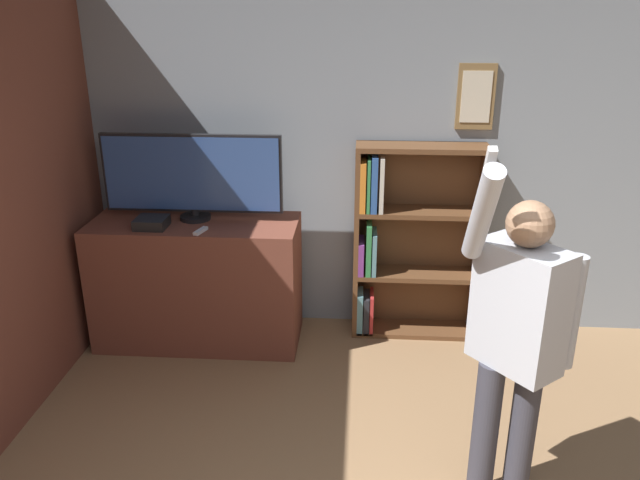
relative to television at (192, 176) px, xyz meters
name	(u,v)px	position (x,y,z in m)	size (l,w,h in m)	color
wall_back	(397,155)	(1.44, 0.35, 0.09)	(6.51, 0.09, 2.70)	gray
tv_ledge	(198,282)	(0.00, -0.06, -0.79)	(1.49, 0.59, 0.94)	brown
television	(192,176)	(0.00, 0.00, 0.00)	(1.27, 0.22, 0.62)	black
game_console	(152,223)	(-0.26, -0.19, -0.29)	(0.21, 0.20, 0.07)	black
remote_loose	(201,231)	(0.10, -0.27, -0.31)	(0.07, 0.14, 0.02)	white
bookshelf	(404,241)	(1.52, 0.17, -0.52)	(0.93, 0.28, 1.47)	brown
person	(516,333)	(1.92, -1.58, -0.30)	(0.55, 0.53, 1.88)	#383842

